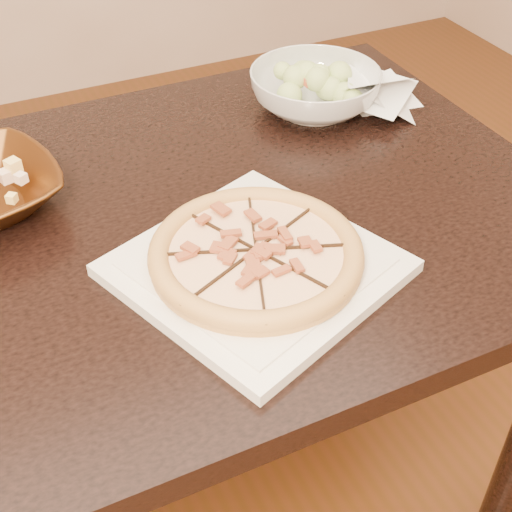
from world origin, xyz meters
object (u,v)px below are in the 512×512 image
object	(u,v)px
plate	(256,267)
salad_bowl	(315,90)
pizza	(256,254)
dining_table	(152,285)

from	to	relation	value
plate	salad_bowl	distance (m)	0.47
pizza	salad_bowl	distance (m)	0.47
plate	dining_table	bearing A→B (deg)	122.32
dining_table	plate	bearing A→B (deg)	-57.68
plate	pizza	distance (m)	0.02
plate	pizza	size ratio (longest dim) A/B	1.45
salad_bowl	plate	bearing A→B (deg)	-128.11
dining_table	plate	world-z (taller)	plate
pizza	dining_table	bearing A→B (deg)	122.31
dining_table	plate	size ratio (longest dim) A/B	3.13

